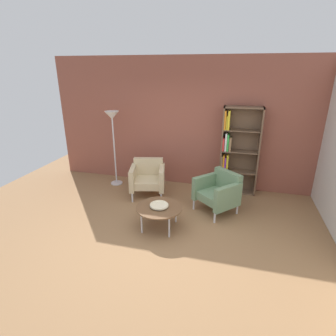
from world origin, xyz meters
TOP-DOWN VIEW (x-y plane):
  - ground_plane at (0.00, 0.00)m, footprint 8.32×8.32m
  - brick_back_panel at (0.00, 2.46)m, footprint 6.40×0.12m
  - bookshelf_tall at (1.12, 2.25)m, footprint 0.80×0.30m
  - coffee_table_low at (-0.06, 0.38)m, footprint 0.80×0.80m
  - decorative_bowl at (-0.06, 0.38)m, footprint 0.32×0.32m
  - armchair_by_bookshelf at (-0.67, 1.56)m, footprint 0.85×0.80m
  - armchair_corner_red at (0.88, 1.24)m, footprint 0.95×0.95m
  - floor_lamp_torchiere at (-1.61, 1.95)m, footprint 0.32×0.32m

SIDE VIEW (x-z plane):
  - ground_plane at x=0.00m, z-range 0.00..0.00m
  - coffee_table_low at x=-0.06m, z-range 0.17..0.57m
  - armchair_by_bookshelf at x=-0.67m, z-range 0.02..0.80m
  - armchair_corner_red at x=0.88m, z-range 0.02..0.80m
  - decorative_bowl at x=-0.06m, z-range 0.41..0.46m
  - bookshelf_tall at x=1.12m, z-range -0.02..1.88m
  - floor_lamp_torchiere at x=-1.61m, z-range 0.58..2.32m
  - brick_back_panel at x=0.00m, z-range 0.00..2.90m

